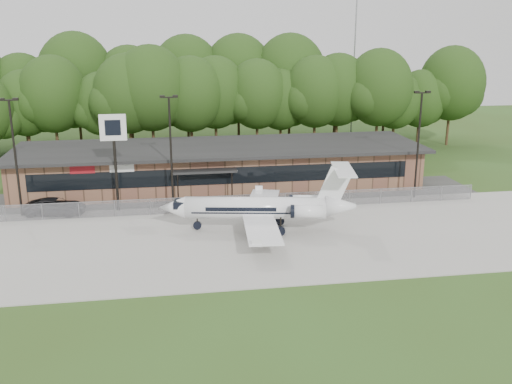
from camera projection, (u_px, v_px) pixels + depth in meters
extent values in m
plane|color=#334719|center=(257.00, 282.00, 36.51)|extent=(160.00, 160.00, 0.00)
cube|color=#9E9B93|center=(241.00, 239.00, 44.10)|extent=(64.00, 18.00, 0.08)
cube|color=#383835|center=(225.00, 197.00, 55.02)|extent=(50.00, 9.00, 0.06)
cube|color=brown|center=(220.00, 167.00, 58.75)|extent=(40.00, 10.00, 4.00)
cube|color=black|center=(225.00, 176.00, 53.91)|extent=(36.00, 0.08, 1.60)
cube|color=black|center=(220.00, 147.00, 57.69)|extent=(41.00, 11.50, 0.30)
cube|color=black|center=(204.00, 171.00, 52.86)|extent=(6.00, 1.60, 0.20)
cube|color=maroon|center=(82.00, 170.00, 51.59)|extent=(2.20, 0.06, 0.70)
cube|color=silver|center=(122.00, 168.00, 52.13)|extent=(2.20, 0.06, 0.70)
cube|color=gray|center=(230.00, 204.00, 50.55)|extent=(46.00, 0.03, 1.50)
cube|color=gray|center=(230.00, 196.00, 50.34)|extent=(46.00, 0.04, 0.04)
cylinder|color=gray|center=(354.00, 52.00, 82.03)|extent=(0.20, 0.20, 25.00)
cylinder|color=black|center=(16.00, 160.00, 48.07)|extent=(0.18, 0.18, 10.00)
cube|color=black|center=(9.00, 100.00, 46.69)|extent=(1.20, 0.12, 0.12)
cube|color=black|center=(1.00, 99.00, 46.58)|extent=(0.45, 0.30, 0.22)
cube|color=black|center=(16.00, 99.00, 46.75)|extent=(0.45, 0.30, 0.22)
cylinder|color=black|center=(171.00, 155.00, 50.05)|extent=(0.18, 0.18, 10.00)
cube|color=black|center=(169.00, 97.00, 48.67)|extent=(1.20, 0.12, 0.12)
cube|color=black|center=(162.00, 97.00, 48.57)|extent=(0.45, 0.30, 0.22)
cube|color=black|center=(175.00, 96.00, 48.73)|extent=(0.45, 0.30, 0.22)
cylinder|color=black|center=(418.00, 147.00, 53.56)|extent=(0.18, 0.18, 10.00)
cube|color=black|center=(422.00, 93.00, 52.17)|extent=(1.20, 0.12, 0.12)
cube|color=black|center=(417.00, 92.00, 52.07)|extent=(0.45, 0.30, 0.22)
cube|color=black|center=(428.00, 92.00, 52.24)|extent=(0.45, 0.30, 0.22)
cylinder|color=white|center=(255.00, 209.00, 45.33)|extent=(11.24, 3.67, 1.78)
cone|color=white|center=(172.00, 208.00, 45.42)|extent=(2.49, 2.13, 1.78)
cone|color=white|center=(340.00, 207.00, 45.18)|extent=(2.71, 2.17, 1.78)
cube|color=white|center=(262.00, 230.00, 41.93)|extent=(3.56, 6.98, 0.13)
cube|color=white|center=(262.00, 201.00, 48.98)|extent=(3.56, 6.98, 0.13)
cylinder|color=white|center=(307.00, 212.00, 43.89)|extent=(2.58, 1.41, 1.00)
cylinder|color=white|center=(304.00, 202.00, 46.56)|extent=(2.58, 1.41, 1.00)
cube|color=white|center=(334.00, 188.00, 44.75)|extent=(2.71, 0.63, 3.34)
cube|color=white|center=(343.00, 170.00, 44.36)|extent=(2.31, 5.28, 0.11)
cube|color=black|center=(181.00, 205.00, 45.33)|extent=(1.32, 1.50, 0.55)
cube|color=black|center=(280.00, 227.00, 45.71)|extent=(1.34, 2.78, 0.78)
cylinder|color=black|center=(197.00, 226.00, 45.80)|extent=(0.77, 0.77, 0.24)
imported|color=#28282B|center=(55.00, 207.00, 49.80)|extent=(5.53, 3.20, 1.45)
cylinder|color=black|center=(116.00, 166.00, 49.83)|extent=(0.25, 0.25, 8.25)
cube|color=silver|center=(113.00, 127.00, 48.90)|extent=(2.27, 0.29, 2.27)
cube|color=black|center=(113.00, 128.00, 48.78)|extent=(1.34, 0.06, 1.34)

